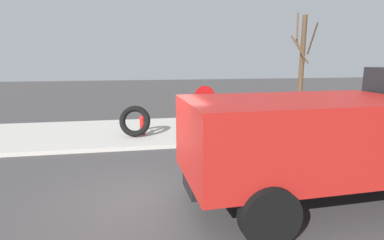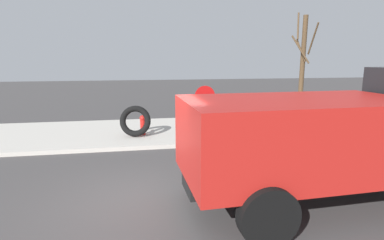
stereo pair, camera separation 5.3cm
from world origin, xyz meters
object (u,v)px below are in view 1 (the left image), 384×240
at_px(stop_sign, 205,103).
at_px(bare_tree, 301,69).
at_px(dump_truck_red, 349,132).
at_px(fire_hydrant, 142,124).
at_px(loose_tire, 135,121).

relative_size(stop_sign, bare_tree, 0.42).
bearing_deg(stop_sign, dump_truck_red, -66.85).
bearing_deg(dump_truck_red, bare_tree, 69.15).
xyz_separation_m(fire_hydrant, loose_tire, (-0.29, -0.24, 0.20)).
bearing_deg(stop_sign, loose_tire, 156.52).
xyz_separation_m(fire_hydrant, bare_tree, (6.97, 0.18, 2.16)).
distance_m(loose_tire, dump_truck_red, 7.84).
bearing_deg(dump_truck_red, loose_tire, 127.45).
bearing_deg(loose_tire, stop_sign, -23.48).
relative_size(fire_hydrant, dump_truck_red, 0.11).
bearing_deg(dump_truck_red, stop_sign, 113.15).
xyz_separation_m(fire_hydrant, dump_truck_red, (4.45, -6.43, 1.03)).
bearing_deg(stop_sign, bare_tree, 18.23).
distance_m(dump_truck_red, bare_tree, 7.17).
relative_size(stop_sign, dump_truck_red, 0.29).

